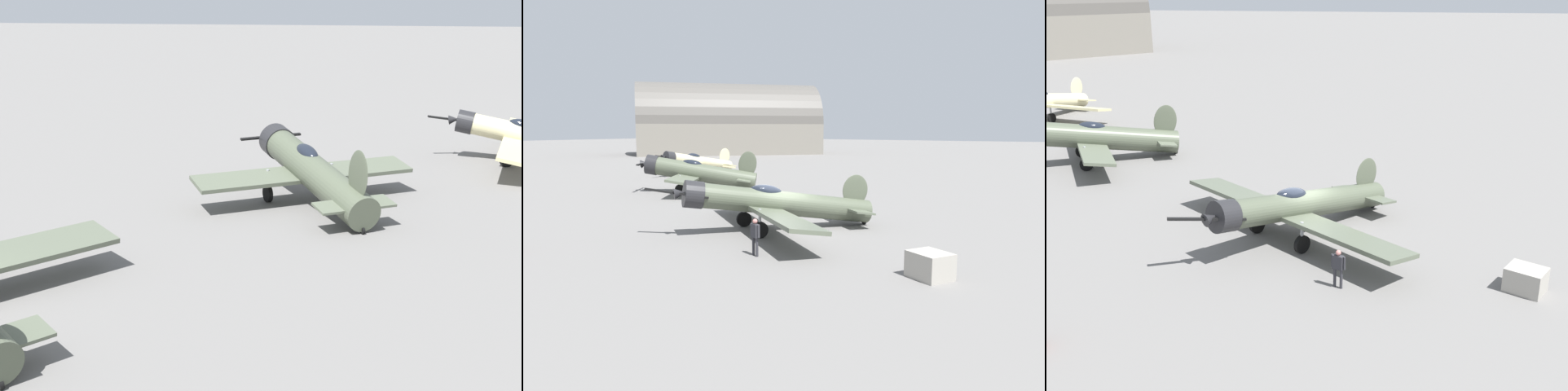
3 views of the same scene
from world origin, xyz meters
TOP-DOWN VIEW (x-y plane):
  - ground_plane at (0.00, 0.00)m, footprint 400.00×400.00m
  - airplane_foreground at (0.43, -0.33)m, footprint 10.20×11.49m
  - airplane_mid_apron at (-9.42, -14.79)m, footprint 9.89×9.57m
  - airplane_far_line at (-20.67, -25.36)m, footprint 10.52×12.96m
  - ground_crew_mechanic at (5.20, 1.98)m, footprint 0.36×0.57m
  - equipment_crate at (4.39, 8.99)m, footprint 1.67×1.76m
  - distant_hangar at (-60.67, -53.81)m, footprint 38.24×36.71m

SIDE VIEW (x-z plane):
  - ground_plane at x=0.00m, z-range 0.00..0.00m
  - equipment_crate at x=4.39m, z-range 0.00..0.95m
  - ground_crew_mechanic at x=5.20m, z-range 0.16..1.72m
  - airplane_foreground at x=0.43m, z-range 0.00..2.85m
  - airplane_far_line at x=-20.67m, z-range 0.00..3.02m
  - airplane_mid_apron at x=-9.42m, z-range -0.14..3.33m
  - distant_hangar at x=-60.67m, z-range -3.03..13.60m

